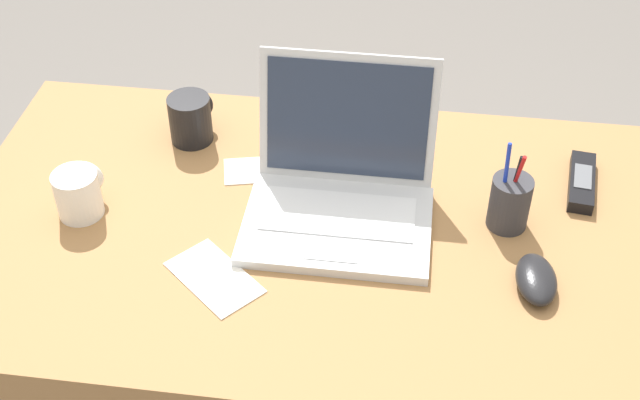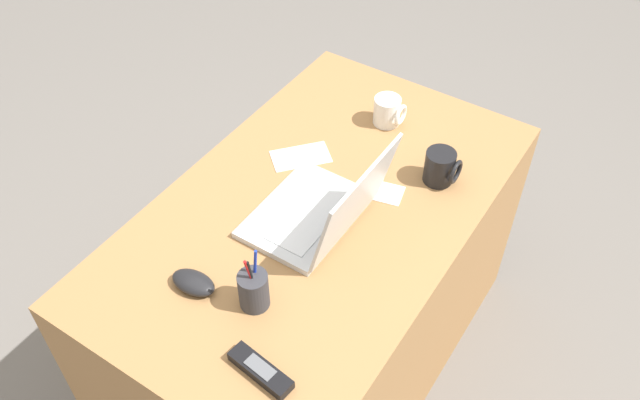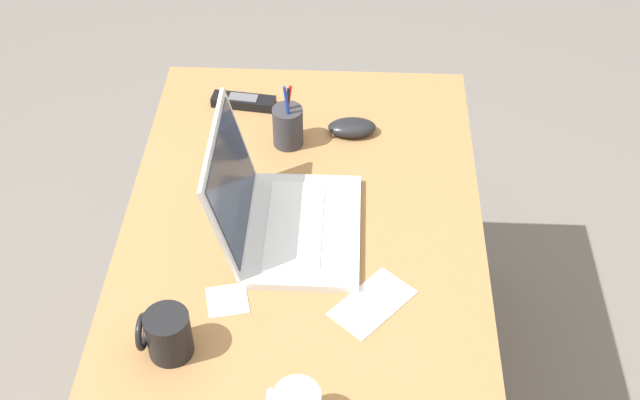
# 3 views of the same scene
# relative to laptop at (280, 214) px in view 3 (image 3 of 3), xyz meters

# --- Properties ---
(desk) EXTENTS (1.26, 0.76, 0.72)m
(desk) POSITION_rel_laptop_xyz_m (-0.05, -0.04, -0.41)
(desk) COLOR #9E7042
(desk) RESTS_ON ground
(laptop) EXTENTS (0.32, 0.29, 0.25)m
(laptop) POSITION_rel_laptop_xyz_m (0.00, 0.00, 0.00)
(laptop) COLOR silver
(laptop) RESTS_ON desk
(computer_mouse) EXTENTS (0.07, 0.12, 0.04)m
(computer_mouse) POSITION_rel_laptop_xyz_m (0.33, -0.14, -0.03)
(computer_mouse) COLOR black
(computer_mouse) RESTS_ON desk
(coffee_mug_tall) EXTENTS (0.08, 0.09, 0.09)m
(coffee_mug_tall) POSITION_rel_laptop_xyz_m (-0.31, 0.18, -0.00)
(coffee_mug_tall) COLOR black
(coffee_mug_tall) RESTS_ON desk
(cordless_phone) EXTENTS (0.06, 0.16, 0.03)m
(cordless_phone) POSITION_rel_laptop_xyz_m (0.43, 0.13, -0.04)
(cordless_phone) COLOR black
(cordless_phone) RESTS_ON desk
(pen_holder) EXTENTS (0.07, 0.07, 0.17)m
(pen_holder) POSITION_rel_laptop_xyz_m (0.29, 0.01, -0.00)
(pen_holder) COLOR #333338
(pen_holder) RESTS_ON desk
(paper_note_near_laptop) EXTENTS (0.09, 0.09, 0.00)m
(paper_note_near_laptop) POSITION_rel_laptop_xyz_m (-0.19, 0.09, -0.05)
(paper_note_near_laptop) COLOR white
(paper_note_near_laptop) RESTS_ON desk
(paper_note_left) EXTENTS (0.18, 0.18, 0.00)m
(paper_note_left) POSITION_rel_laptop_xyz_m (-0.18, -0.19, -0.05)
(paper_note_left) COLOR white
(paper_note_left) RESTS_ON desk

